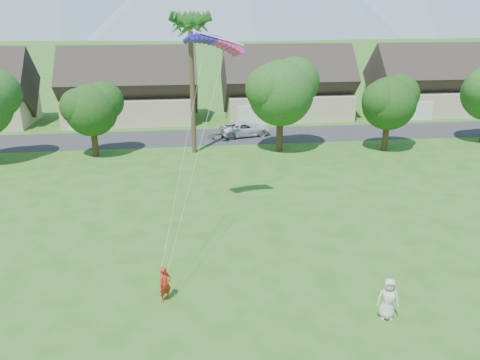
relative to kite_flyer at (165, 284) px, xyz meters
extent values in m
cube|color=#2D2D30|center=(4.09, 29.29, -0.85)|extent=(90.00, 7.00, 0.01)
imported|color=#B52714|center=(0.00, 0.00, 0.00)|extent=(0.74, 0.70, 1.70)
imported|color=silver|center=(9.51, -2.49, 0.10)|extent=(1.05, 0.81, 1.90)
imported|color=silver|center=(7.64, 29.29, -0.11)|extent=(5.73, 3.56, 1.48)
cube|color=beige|center=(-4.91, 38.29, 0.65)|extent=(15.00, 8.00, 3.00)
cube|color=#382D28|center=(-4.91, 38.29, 3.93)|extent=(15.75, 8.15, 8.15)
cube|color=silver|center=(-9.11, 34.23, 0.25)|extent=(4.80, 0.12, 2.20)
cube|color=beige|center=(14.09, 38.29, 0.65)|extent=(15.00, 8.00, 3.00)
cube|color=#382D28|center=(14.09, 38.29, 3.93)|extent=(15.75, 8.15, 8.15)
cube|color=silver|center=(9.89, 34.23, 0.25)|extent=(4.80, 0.12, 2.20)
cube|color=beige|center=(33.09, 38.29, 0.65)|extent=(15.00, 8.00, 3.00)
cube|color=#382D28|center=(33.09, 38.29, 3.93)|extent=(15.75, 8.15, 8.15)
cube|color=silver|center=(28.89, 34.23, 0.25)|extent=(4.80, 0.12, 2.20)
cylinder|color=#47301C|center=(-6.91, 23.79, 0.24)|extent=(0.56, 0.56, 2.18)
sphere|color=#214916|center=(-6.91, 23.79, 3.36)|extent=(4.62, 4.62, 4.62)
cylinder|color=#47301C|center=(10.09, 23.29, 0.56)|extent=(0.62, 0.62, 2.82)
sphere|color=#214916|center=(10.09, 23.29, 4.60)|extent=(5.98, 5.98, 5.98)
cylinder|color=#47301C|center=(20.09, 22.29, 0.30)|extent=(0.58, 0.58, 2.30)
sphere|color=#214916|center=(20.09, 22.29, 3.61)|extent=(4.90, 4.90, 4.90)
cylinder|color=#4C3D26|center=(2.09, 23.79, 5.15)|extent=(0.44, 0.44, 12.00)
sphere|color=#286021|center=(2.09, 23.79, 11.45)|extent=(3.00, 3.00, 3.00)
cube|color=#2E17AD|center=(2.27, 9.15, 10.07)|extent=(1.91, 1.45, 0.50)
cube|color=#DF2996|center=(3.96, 9.15, 10.07)|extent=(1.91, 1.45, 0.50)
camera|label=1|loc=(1.11, -18.61, 11.69)|focal=35.00mm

